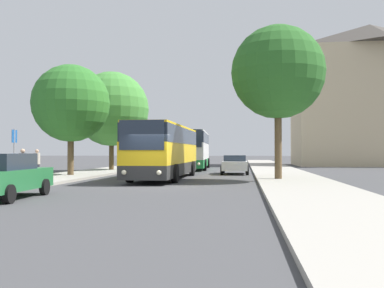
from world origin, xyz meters
TOP-DOWN VIEW (x-y plane):
  - ground_plane at (0.00, 0.00)m, footprint 300.00×300.00m
  - sidewalk_left at (-7.00, 0.00)m, footprint 4.00×120.00m
  - sidewalk_right at (7.00, 0.00)m, footprint 4.00×120.00m
  - building_right_background at (19.19, 33.97)m, footprint 17.37×10.92m
  - bus_front at (-0.54, 6.18)m, footprint 2.87×12.12m
  - bus_middle at (-0.43, 21.02)m, footprint 3.10×11.99m
  - parked_car_left_curb at (-4.16, -6.01)m, footprint 2.17×4.73m
  - parked_car_right_near at (3.62, 12.36)m, footprint 2.02×4.35m
  - bus_stop_sign at (-6.37, -1.11)m, footprint 0.08×0.45m
  - pedestrian_waiting_near at (-7.56, 3.70)m, footprint 0.36×0.36m
  - pedestrian_waiting_far at (-6.46, -0.12)m, footprint 0.36×0.36m
  - tree_left_near at (-6.93, 7.20)m, footprint 5.04×5.04m
  - tree_left_far at (-6.71, 15.58)m, footprint 6.23×6.23m
  - tree_right_near at (6.18, 4.51)m, footprint 5.23×5.23m

SIDE VIEW (x-z plane):
  - ground_plane at x=0.00m, z-range 0.00..0.00m
  - sidewalk_left at x=-7.00m, z-range 0.00..0.15m
  - sidewalk_right at x=7.00m, z-range 0.00..0.15m
  - parked_car_right_near at x=3.62m, z-range 0.04..1.43m
  - parked_car_left_curb at x=-4.16m, z-range 0.02..1.62m
  - pedestrian_waiting_near at x=-7.56m, z-range 0.15..1.80m
  - pedestrian_waiting_far at x=-6.46m, z-range 0.15..1.81m
  - bus_front at x=-0.54m, z-range 0.12..3.33m
  - bus_stop_sign at x=-6.37m, z-range 0.46..3.04m
  - bus_middle at x=-0.43m, z-range 0.12..3.60m
  - tree_left_near at x=-6.93m, z-range 1.21..8.40m
  - tree_left_far at x=-6.71m, z-range 1.13..9.32m
  - tree_right_near at x=6.18m, z-range 1.81..10.40m
  - building_right_background at x=19.19m, z-range 0.00..16.73m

